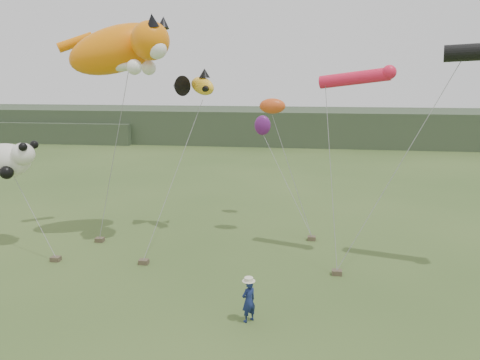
{
  "coord_description": "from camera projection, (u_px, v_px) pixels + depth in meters",
  "views": [
    {
      "loc": [
        3.44,
        -14.05,
        7.87
      ],
      "look_at": [
        0.93,
        3.0,
        4.09
      ],
      "focal_mm": 35.0,
      "sensor_mm": 36.0,
      "label": 1
    }
  ],
  "objects": [
    {
      "name": "headland",
      "position": [
        256.0,
        126.0,
        58.97
      ],
      "size": [
        90.0,
        13.0,
        4.0
      ],
      "color": "#2D3D28",
      "rests_on": "ground"
    },
    {
      "name": "cat_kite",
      "position": [
        125.0,
        48.0,
        21.58
      ],
      "size": [
        6.15,
        3.99,
        3.35
      ],
      "color": "orange",
      "rests_on": "ground"
    },
    {
      "name": "misc_kites",
      "position": [
        267.0,
        116.0,
        24.3
      ],
      "size": [
        1.87,
        3.85,
        2.18
      ],
      "color": "#DD4F1B",
      "rests_on": "ground"
    },
    {
      "name": "sandbag_anchors",
      "position": [
        189.0,
        253.0,
        21.13
      ],
      "size": [
        12.52,
        4.68,
        0.21
      ],
      "color": "brown",
      "rests_on": "ground"
    },
    {
      "name": "festival_attendant",
      "position": [
        249.0,
        301.0,
        15.29
      ],
      "size": [
        0.62,
        0.62,
        1.46
      ],
      "primitive_type": "imported",
      "rotation": [
        0.0,
        0.0,
        3.92
      ],
      "color": "navy",
      "rests_on": "ground"
    },
    {
      "name": "tube_kites",
      "position": [
        449.0,
        60.0,
        18.37
      ],
      "size": [
        8.56,
        2.62,
        2.11
      ],
      "color": "black",
      "rests_on": "ground"
    },
    {
      "name": "ground",
      "position": [
        200.0,
        316.0,
        15.75
      ],
      "size": [
        120.0,
        120.0,
        0.0
      ],
      "primitive_type": "plane",
      "color": "#385123",
      "rests_on": "ground"
    },
    {
      "name": "fish_kite",
      "position": [
        193.0,
        85.0,
        23.03
      ],
      "size": [
        2.83,
        1.84,
        1.41
      ],
      "color": "yellow",
      "rests_on": "ground"
    },
    {
      "name": "panda_kite",
      "position": [
        9.0,
        160.0,
        21.62
      ],
      "size": [
        2.75,
        1.78,
        1.71
      ],
      "color": "white",
      "rests_on": "ground"
    }
  ]
}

